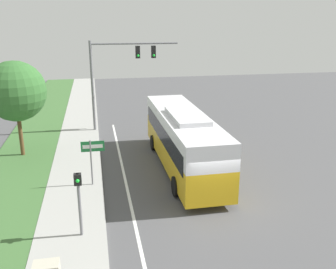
{
  "coord_description": "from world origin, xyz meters",
  "views": [
    {
      "loc": [
        -4.97,
        -14.56,
        8.21
      ],
      "look_at": [
        -0.85,
        5.97,
        1.75
      ],
      "focal_mm": 40.0,
      "sensor_mm": 36.0,
      "label": 1
    }
  ],
  "objects_px": {
    "pedestrian_signal": "(79,194)",
    "street_sign": "(92,154)",
    "signal_gantry": "(118,67)",
    "bus": "(183,137)"
  },
  "relations": [
    {
      "from": "pedestrian_signal",
      "to": "street_sign",
      "type": "bearing_deg",
      "value": 83.7
    },
    {
      "from": "bus",
      "to": "signal_gantry",
      "type": "bearing_deg",
      "value": 108.9
    },
    {
      "from": "bus",
      "to": "signal_gantry",
      "type": "distance_m",
      "value": 9.52
    },
    {
      "from": "signal_gantry",
      "to": "pedestrian_signal",
      "type": "distance_m",
      "value": 15.31
    },
    {
      "from": "street_sign",
      "to": "bus",
      "type": "bearing_deg",
      "value": 16.83
    },
    {
      "from": "bus",
      "to": "street_sign",
      "type": "distance_m",
      "value": 5.28
    },
    {
      "from": "bus",
      "to": "street_sign",
      "type": "bearing_deg",
      "value": -163.17
    },
    {
      "from": "bus",
      "to": "pedestrian_signal",
      "type": "bearing_deg",
      "value": -131.8
    },
    {
      "from": "signal_gantry",
      "to": "pedestrian_signal",
      "type": "bearing_deg",
      "value": -100.12
    },
    {
      "from": "signal_gantry",
      "to": "street_sign",
      "type": "bearing_deg",
      "value": -101.88
    }
  ]
}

